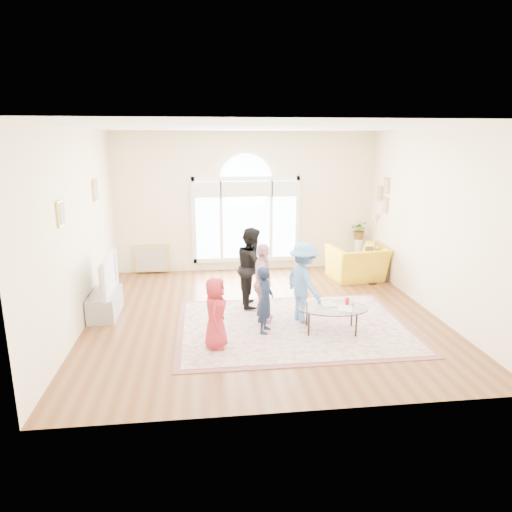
{
  "coord_description": "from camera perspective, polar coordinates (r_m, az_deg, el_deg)",
  "views": [
    {
      "loc": [
        -1.02,
        -7.49,
        2.98
      ],
      "look_at": [
        -0.09,
        0.3,
        1.0
      ],
      "focal_mm": 32.0,
      "sensor_mm": 36.0,
      "label": 1
    }
  ],
  "objects": [
    {
      "name": "leaning_picture",
      "position": [
        10.88,
        -12.83,
        -2.09
      ],
      "size": [
        0.8,
        0.14,
        0.62
      ],
      "primitive_type": "cube",
      "rotation": [
        -0.14,
        0.0,
        0.0
      ],
      "color": "tan",
      "rests_on": "ground"
    },
    {
      "name": "side_cabinet",
      "position": [
        10.38,
        14.91,
        -1.0
      ],
      "size": [
        0.4,
        0.5,
        0.7
      ],
      "primitive_type": "cube",
      "color": "black",
      "rests_on": "ground"
    },
    {
      "name": "area_rug",
      "position": [
        7.65,
        4.71,
        -8.72
      ],
      "size": [
        3.6,
        2.6,
        0.02
      ],
      "primitive_type": "cube",
      "color": "beige",
      "rests_on": "ground"
    },
    {
      "name": "child_black",
      "position": [
        8.3,
        -0.49,
        -1.39
      ],
      "size": [
        0.56,
        0.72,
        1.46
      ],
      "primitive_type": "imported",
      "rotation": [
        0.0,
        0.0,
        1.58
      ],
      "color": "black",
      "rests_on": "area_rug"
    },
    {
      "name": "coffee_table",
      "position": [
        7.39,
        9.4,
        -6.46
      ],
      "size": [
        1.26,
        0.91,
        0.54
      ],
      "rotation": [
        0.0,
        0.0,
        -0.16
      ],
      "color": "silver",
      "rests_on": "ground"
    },
    {
      "name": "child_red",
      "position": [
        6.71,
        -5.08,
        -7.08
      ],
      "size": [
        0.44,
        0.58,
        1.07
      ],
      "primitive_type": "imported",
      "rotation": [
        0.0,
        0.0,
        1.37
      ],
      "color": "#AD2730",
      "rests_on": "area_rug"
    },
    {
      "name": "television",
      "position": [
        8.29,
        -18.56,
        -2.18
      ],
      "size": [
        0.18,
        1.15,
        0.66
      ],
      "color": "black",
      "rests_on": "tv_console"
    },
    {
      "name": "floor_lamp",
      "position": [
        9.85,
        14.76,
        3.78
      ],
      "size": [
        0.32,
        0.32,
        1.51
      ],
      "color": "black",
      "rests_on": "ground"
    },
    {
      "name": "ground",
      "position": [
        8.13,
        0.87,
        -7.34
      ],
      "size": [
        6.0,
        6.0,
        0.0
      ],
      "primitive_type": "plane",
      "color": "#5B3117",
      "rests_on": "ground"
    },
    {
      "name": "child_blue",
      "position": [
        7.64,
        5.98,
        -3.29
      ],
      "size": [
        0.79,
        1.0,
        1.35
      ],
      "primitive_type": "imported",
      "rotation": [
        0.0,
        0.0,
        1.94
      ],
      "color": "#588ED2",
      "rests_on": "area_rug"
    },
    {
      "name": "plant_pedestal",
      "position": [
        11.26,
        12.68,
        0.31
      ],
      "size": [
        0.2,
        0.2,
        0.7
      ],
      "primitive_type": "cylinder",
      "color": "white",
      "rests_on": "ground"
    },
    {
      "name": "room_shell",
      "position": [
        10.47,
        -1.12,
        6.42
      ],
      "size": [
        6.0,
        6.0,
        6.0
      ],
      "color": "#F2E3C0",
      "rests_on": "ground"
    },
    {
      "name": "child_pink",
      "position": [
        7.59,
        0.84,
        -3.41
      ],
      "size": [
        0.53,
        0.84,
        1.34
      ],
      "primitive_type": "imported",
      "rotation": [
        0.0,
        0.0,
        1.29
      ],
      "color": "#ECAAB8",
      "rests_on": "area_rug"
    },
    {
      "name": "potted_plant",
      "position": [
        11.14,
        12.84,
        3.19
      ],
      "size": [
        0.51,
        0.49,
        0.45
      ],
      "primitive_type": "imported",
      "rotation": [
        0.0,
        0.0,
        -0.41
      ],
      "color": "#33722D",
      "rests_on": "plant_pedestal"
    },
    {
      "name": "armchair",
      "position": [
        10.27,
        12.54,
        -0.87
      ],
      "size": [
        1.28,
        1.15,
        0.75
      ],
      "primitive_type": "imported",
      "rotation": [
        0.0,
        0.0,
        3.28
      ],
      "color": "yellow",
      "rests_on": "ground"
    },
    {
      "name": "child_navy",
      "position": [
        7.2,
        1.16,
        -5.51
      ],
      "size": [
        0.37,
        0.45,
        1.07
      ],
      "primitive_type": "imported",
      "rotation": [
        0.0,
        0.0,
        1.24
      ],
      "color": "#17223E",
      "rests_on": "area_rug"
    },
    {
      "name": "tv_console",
      "position": [
        8.45,
        -18.32,
        -5.71
      ],
      "size": [
        0.45,
        1.0,
        0.42
      ],
      "primitive_type": "cube",
      "color": "#999BA1",
      "rests_on": "ground"
    },
    {
      "name": "rug_border",
      "position": [
        7.65,
        4.71,
        -8.75
      ],
      "size": [
        3.8,
        2.8,
        0.01
      ],
      "primitive_type": "cube",
      "color": "brown",
      "rests_on": "ground"
    }
  ]
}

